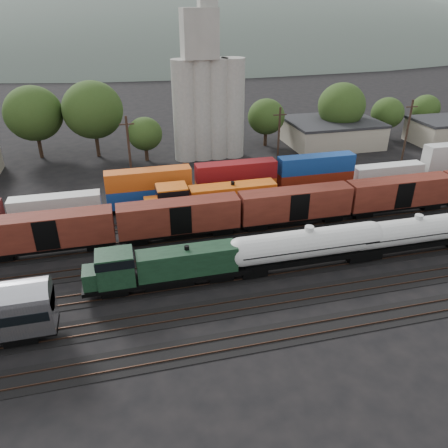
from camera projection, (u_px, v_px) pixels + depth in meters
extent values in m
plane|color=black|center=(246.00, 251.00, 52.64)|extent=(600.00, 600.00, 0.00)
cube|color=black|center=(294.00, 333.00, 39.68)|extent=(180.00, 3.20, 0.08)
cube|color=#382319|center=(297.00, 337.00, 39.02)|extent=(180.00, 0.08, 0.16)
cube|color=#382319|center=(291.00, 327.00, 40.26)|extent=(180.00, 0.08, 0.16)
cube|color=black|center=(275.00, 300.00, 43.99)|extent=(180.00, 3.20, 0.08)
cube|color=#382319|center=(278.00, 304.00, 43.34)|extent=(180.00, 0.08, 0.16)
cube|color=#382319|center=(273.00, 295.00, 44.58)|extent=(180.00, 0.08, 0.16)
cube|color=black|center=(260.00, 273.00, 48.31)|extent=(180.00, 3.20, 0.08)
cube|color=#382319|center=(262.00, 276.00, 47.65)|extent=(180.00, 0.08, 0.16)
cube|color=#382319|center=(258.00, 269.00, 48.89)|extent=(180.00, 0.08, 0.16)
cube|color=black|center=(246.00, 251.00, 52.62)|extent=(180.00, 3.20, 0.08)
cube|color=#382319|center=(248.00, 253.00, 51.97)|extent=(180.00, 0.08, 0.16)
cube|color=#382319|center=(245.00, 248.00, 53.20)|extent=(180.00, 0.08, 0.16)
cube|color=black|center=(235.00, 232.00, 56.93)|extent=(180.00, 3.20, 0.08)
cube|color=#382319|center=(237.00, 234.00, 56.28)|extent=(180.00, 0.08, 0.16)
cube|color=#382319|center=(234.00, 229.00, 57.52)|extent=(180.00, 0.08, 0.16)
cube|color=black|center=(226.00, 216.00, 61.25)|extent=(180.00, 3.20, 0.08)
cube|color=#382319|center=(227.00, 217.00, 60.59)|extent=(180.00, 0.08, 0.16)
cube|color=#382319|center=(224.00, 213.00, 61.83)|extent=(180.00, 0.08, 0.16)
cube|color=black|center=(217.00, 202.00, 65.56)|extent=(180.00, 3.20, 0.08)
cube|color=#382319|center=(219.00, 203.00, 64.91)|extent=(180.00, 0.08, 0.16)
cube|color=#382319|center=(216.00, 199.00, 66.14)|extent=(180.00, 0.08, 0.16)
cube|color=black|center=(168.00, 276.00, 45.52)|extent=(17.30, 2.95, 0.41)
cube|color=black|center=(169.00, 280.00, 45.72)|extent=(5.09, 2.24, 0.81)
cube|color=black|center=(187.00, 261.00, 45.25)|extent=(10.38, 2.44, 2.75)
cube|color=black|center=(115.00, 268.00, 43.52)|extent=(3.66, 2.95, 3.36)
cube|color=black|center=(114.00, 259.00, 43.03)|extent=(3.77, 3.05, 0.92)
cube|color=black|center=(91.00, 277.00, 43.34)|extent=(1.63, 2.44, 1.83)
cylinder|color=black|center=(187.00, 248.00, 44.56)|extent=(0.51, 0.51, 0.51)
cube|color=black|center=(115.00, 289.00, 44.60)|extent=(2.65, 2.04, 0.71)
cube|color=black|center=(220.00, 274.00, 47.03)|extent=(2.65, 2.04, 0.71)
cylinder|color=silver|center=(308.00, 243.00, 48.11)|extent=(15.45, 3.18, 3.18)
sphere|color=silver|center=(241.00, 252.00, 46.42)|extent=(3.18, 3.18, 3.18)
sphere|color=silver|center=(370.00, 235.00, 49.81)|extent=(3.18, 3.18, 3.18)
cylinder|color=silver|center=(309.00, 229.00, 47.29)|extent=(0.99, 0.99, 0.55)
cube|color=black|center=(308.00, 243.00, 48.11)|extent=(15.80, 3.34, 0.09)
cube|color=black|center=(306.00, 257.00, 48.91)|extent=(14.93, 2.41, 0.55)
cube|color=black|center=(253.00, 269.00, 47.83)|extent=(2.85, 2.20, 0.77)
cube|color=black|center=(356.00, 255.00, 50.60)|extent=(2.85, 2.20, 0.77)
cylinder|color=silver|center=(416.00, 230.00, 51.19)|extent=(14.65, 3.02, 3.02)
sphere|color=silver|center=(360.00, 238.00, 49.58)|extent=(3.02, 3.02, 3.02)
cylinder|color=silver|center=(419.00, 217.00, 50.41)|extent=(0.94, 0.94, 0.52)
cube|color=black|center=(416.00, 230.00, 51.19)|extent=(14.98, 3.16, 0.08)
cube|color=black|center=(413.00, 242.00, 51.95)|extent=(14.15, 2.29, 0.52)
cube|color=black|center=(367.00, 253.00, 50.92)|extent=(2.71, 2.08, 0.73)
cube|color=black|center=(22.00, 334.00, 38.50)|extent=(2.81, 2.16, 0.76)
cube|color=black|center=(216.00, 208.00, 60.31)|extent=(19.93, 3.21, 0.44)
cube|color=black|center=(216.00, 211.00, 60.54)|extent=(5.54, 2.44, 0.89)
cube|color=#D55C12|center=(233.00, 195.00, 60.05)|extent=(11.96, 2.66, 2.99)
cube|color=#D55C12|center=(172.00, 199.00, 58.07)|extent=(3.99, 3.21, 3.65)
cube|color=black|center=(172.00, 191.00, 57.54)|extent=(4.10, 3.32, 1.00)
cube|color=#D55C12|center=(152.00, 207.00, 57.83)|extent=(1.77, 2.66, 1.99)
cylinder|color=black|center=(233.00, 184.00, 59.30)|extent=(0.55, 0.55, 0.55)
cube|color=black|center=(170.00, 218.00, 59.24)|extent=(2.88, 2.21, 0.77)
cube|color=black|center=(260.00, 208.00, 62.04)|extent=(2.88, 2.21, 0.77)
cube|color=black|center=(51.00, 246.00, 51.44)|extent=(15.00, 2.60, 0.40)
cube|color=#581F15|center=(47.00, 230.00, 50.48)|extent=(15.00, 2.90, 3.80)
cube|color=black|center=(180.00, 231.00, 54.81)|extent=(15.00, 2.60, 0.40)
cube|color=#581F15|center=(179.00, 216.00, 53.86)|extent=(15.00, 2.90, 3.80)
cube|color=black|center=(294.00, 217.00, 58.19)|extent=(15.00, 2.60, 0.40)
cube|color=#581F15|center=(295.00, 203.00, 57.23)|extent=(15.00, 2.90, 3.80)
cube|color=black|center=(396.00, 205.00, 61.57)|extent=(15.00, 2.60, 0.40)
cube|color=#581F15|center=(399.00, 192.00, 60.61)|extent=(15.00, 2.90, 3.80)
cube|color=black|center=(217.00, 199.00, 65.35)|extent=(160.00, 2.60, 0.60)
cube|color=silver|center=(56.00, 205.00, 59.63)|extent=(12.00, 2.40, 2.60)
cube|color=navy|center=(150.00, 196.00, 62.44)|extent=(12.00, 2.40, 2.60)
cube|color=#D05415|center=(148.00, 179.00, 61.25)|extent=(12.00, 2.40, 2.60)
cube|color=#BA4913|center=(236.00, 187.00, 65.25)|extent=(12.00, 2.40, 2.60)
cube|color=maroon|center=(236.00, 171.00, 64.06)|extent=(12.00, 2.40, 2.60)
cube|color=maroon|center=(315.00, 179.00, 68.05)|extent=(12.00, 2.40, 2.60)
cube|color=navy|center=(316.00, 164.00, 66.87)|extent=(12.00, 2.40, 2.60)
cube|color=silver|center=(387.00, 172.00, 70.86)|extent=(12.00, 2.40, 2.60)
cylinder|color=#9D9B90|center=(185.00, 111.00, 79.38)|extent=(4.40, 4.40, 18.00)
cylinder|color=#9D9B90|center=(201.00, 111.00, 80.03)|extent=(4.40, 4.40, 18.00)
cylinder|color=#9D9B90|center=(217.00, 110.00, 80.69)|extent=(4.40, 4.40, 18.00)
cylinder|color=#9D9B90|center=(233.00, 109.00, 81.35)|extent=(4.40, 4.40, 18.00)
cube|color=#9D9B90|center=(199.00, 34.00, 74.11)|extent=(6.00, 5.00, 8.00)
cube|color=#9D9B90|center=(207.00, 0.00, 72.16)|extent=(3.00, 3.00, 4.00)
cube|color=#9E937F|center=(331.00, 133.00, 90.95)|extent=(18.00, 14.00, 4.60)
cube|color=#232326|center=(333.00, 121.00, 89.79)|extent=(18.36, 14.28, 0.50)
cylinder|color=black|center=(40.00, 148.00, 83.41)|extent=(0.70, 0.70, 3.88)
ellipsoid|color=#2E471A|center=(33.00, 113.00, 80.44)|extent=(10.53, 10.53, 9.97)
cylinder|color=black|center=(98.00, 146.00, 84.04)|extent=(0.70, 0.70, 4.09)
ellipsoid|color=#2E471A|center=(93.00, 110.00, 80.91)|extent=(11.11, 11.11, 10.52)
cylinder|color=black|center=(147.00, 154.00, 82.15)|extent=(0.70, 0.70, 2.35)
ellipsoid|color=#2E471A|center=(145.00, 134.00, 80.35)|extent=(6.38, 6.38, 6.05)
cylinder|color=black|center=(217.00, 146.00, 86.65)|extent=(0.70, 0.70, 2.48)
ellipsoid|color=#2E471A|center=(217.00, 125.00, 84.75)|extent=(6.73, 6.73, 6.38)
cylinder|color=black|center=(265.00, 139.00, 90.58)|extent=(0.70, 0.70, 2.77)
ellipsoid|color=#2E471A|center=(266.00, 117.00, 88.46)|extent=(7.51, 7.51, 7.12)
cylinder|color=black|center=(338.00, 134.00, 92.45)|extent=(0.70, 0.70, 3.56)
ellipsoid|color=#2E471A|center=(342.00, 106.00, 89.73)|extent=(9.65, 9.65, 9.14)
cylinder|color=black|center=(384.00, 133.00, 95.43)|extent=(0.70, 0.70, 2.53)
ellipsoid|color=#2E471A|center=(387.00, 113.00, 93.49)|extent=(6.88, 6.88, 6.52)
cylinder|color=black|center=(422.00, 125.00, 101.49)|extent=(0.70, 0.70, 2.33)
ellipsoid|color=#2E471A|center=(426.00, 108.00, 99.71)|extent=(6.32, 6.32, 5.98)
cylinder|color=black|center=(130.00, 156.00, 66.25)|extent=(0.36, 0.36, 12.00)
cube|color=black|center=(127.00, 124.00, 64.07)|extent=(2.20, 0.18, 0.18)
cylinder|color=black|center=(278.00, 144.00, 71.51)|extent=(0.36, 0.36, 12.00)
cube|color=black|center=(280.00, 115.00, 69.33)|extent=(2.20, 0.18, 0.18)
cylinder|color=black|center=(407.00, 134.00, 76.78)|extent=(0.36, 0.36, 12.00)
cube|color=black|center=(412.00, 107.00, 74.59)|extent=(2.20, 0.18, 0.18)
ellipsoid|color=#59665B|center=(191.00, 83.00, 296.08)|extent=(520.00, 286.00, 130.00)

